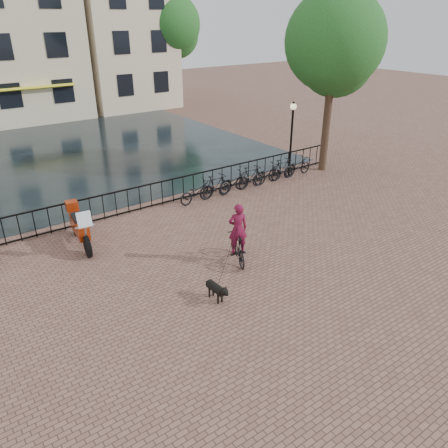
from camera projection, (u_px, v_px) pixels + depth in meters
ground at (288, 303)px, 11.86m from camera, size 100.00×100.00×0.00m
canal_water at (75, 154)px, 24.50m from camera, size 20.00×20.00×0.00m
railing at (151, 196)px, 17.48m from camera, size 20.00×0.05×1.02m
canal_house_mid at (11, 32)px, 31.48m from camera, size 8.00×9.50×11.80m
canal_house_right at (114, 20)px, 35.37m from camera, size 7.00×9.00×13.30m
tree_near_right at (335, 41)px, 19.45m from camera, size 4.48×4.48×8.24m
tree_far_right at (171, 24)px, 35.16m from camera, size 4.76×4.76×8.76m
lamp_post at (292, 127)px, 20.17m from camera, size 0.30×0.30×3.45m
cyclist at (238, 237)px, 13.48m from camera, size 1.09×1.73×2.29m
dog at (216, 290)px, 11.86m from camera, size 0.32×0.89×0.59m
motorcycle at (79, 223)px, 14.45m from camera, size 0.80×2.36×1.65m
parked_bike_0 at (197, 192)px, 18.02m from camera, size 1.76×0.76×0.90m
parked_bike_1 at (216, 186)px, 18.50m from camera, size 1.67×0.51×1.00m
parked_bike_2 at (234, 182)px, 19.02m from camera, size 1.76×0.73×0.90m
parked_bike_3 at (251, 177)px, 19.50m from camera, size 1.69×0.57×1.00m
parked_bike_4 at (267, 174)px, 20.02m from camera, size 1.73×0.63×0.90m
parked_bike_5 at (282, 169)px, 20.50m from camera, size 1.67×0.50×1.00m
parked_bike_6 at (297, 166)px, 21.02m from camera, size 1.73×0.64×0.90m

